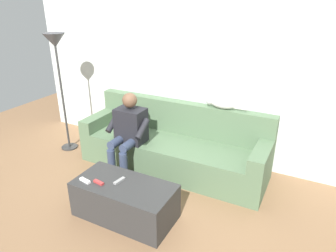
# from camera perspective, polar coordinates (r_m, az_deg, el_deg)

# --- Properties ---
(ground_plane) EXTENTS (8.00, 8.00, 0.00)m
(ground_plane) POSITION_cam_1_polar(r_m,az_deg,el_deg) (3.69, -4.13, -12.67)
(ground_plane) COLOR #846042
(back_wall) EXTENTS (5.13, 0.06, 2.76)m
(back_wall) POSITION_cam_1_polar(r_m,az_deg,el_deg) (4.17, 4.36, 12.39)
(back_wall) COLOR silver
(back_wall) RESTS_ON ground
(couch) EXTENTS (2.48, 0.75, 0.86)m
(couch) POSITION_cam_1_polar(r_m,az_deg,el_deg) (4.08, 1.01, -4.07)
(couch) COLOR #516B4C
(couch) RESTS_ON ground
(coffee_table) EXTENTS (1.04, 0.51, 0.40)m
(coffee_table) POSITION_cam_1_polar(r_m,az_deg,el_deg) (3.30, -8.05, -13.54)
(coffee_table) COLOR #2D2D2D
(coffee_table) RESTS_ON ground
(person_solo_seated) EXTENTS (0.52, 0.51, 1.06)m
(person_solo_seated) POSITION_cam_1_polar(r_m,az_deg,el_deg) (3.88, -7.39, -0.70)
(person_solo_seated) COLOR black
(person_solo_seated) RESTS_ON ground
(cat_on_backrest) EXTENTS (0.53, 0.14, 0.13)m
(cat_on_backrest) POSITION_cam_1_polar(r_m,az_deg,el_deg) (3.86, 9.87, 4.19)
(cat_on_backrest) COLOR silver
(cat_on_backrest) RESTS_ON couch
(remote_gray) EXTENTS (0.06, 0.15, 0.02)m
(remote_gray) POSITION_cam_1_polar(r_m,az_deg,el_deg) (3.22, -9.05, -10.04)
(remote_gray) COLOR gray
(remote_gray) RESTS_ON coffee_table
(remote_red) EXTENTS (0.13, 0.05, 0.02)m
(remote_red) POSITION_cam_1_polar(r_m,az_deg,el_deg) (3.24, -12.81, -10.21)
(remote_red) COLOR #B73333
(remote_red) RESTS_ON coffee_table
(remote_white) EXTENTS (0.14, 0.06, 0.03)m
(remote_white) POSITION_cam_1_polar(r_m,az_deg,el_deg) (3.30, -15.22, -9.79)
(remote_white) COLOR white
(remote_white) RESTS_ON coffee_table
(floor_lamp) EXTENTS (0.29, 0.29, 1.70)m
(floor_lamp) POSITION_cam_1_polar(r_m,az_deg,el_deg) (4.51, -20.13, 12.78)
(floor_lamp) COLOR #2D2D2D
(floor_lamp) RESTS_ON ground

